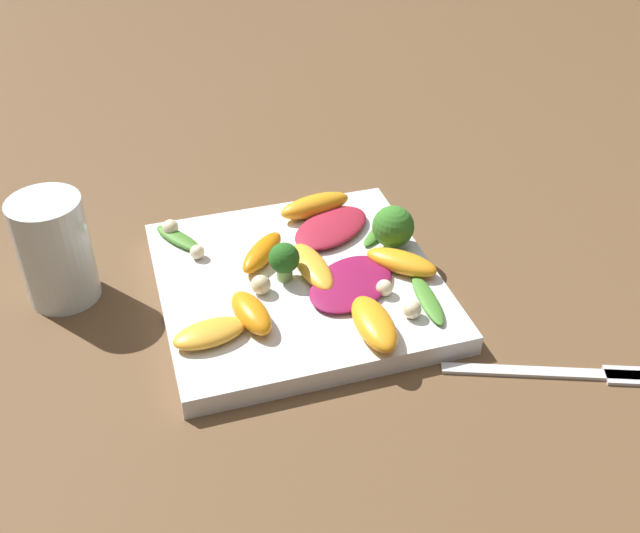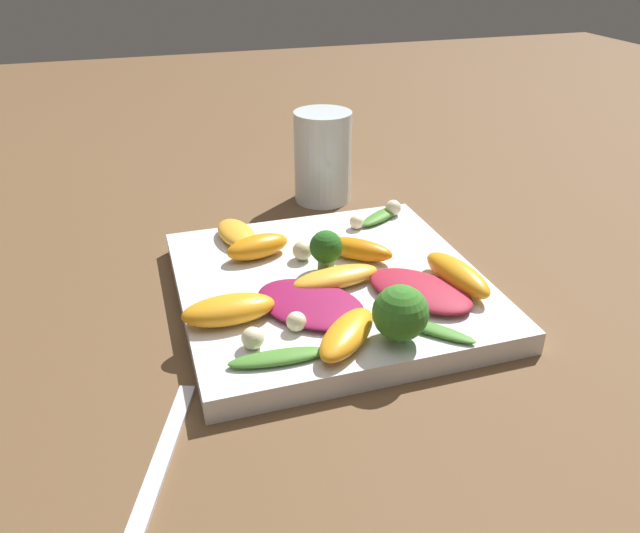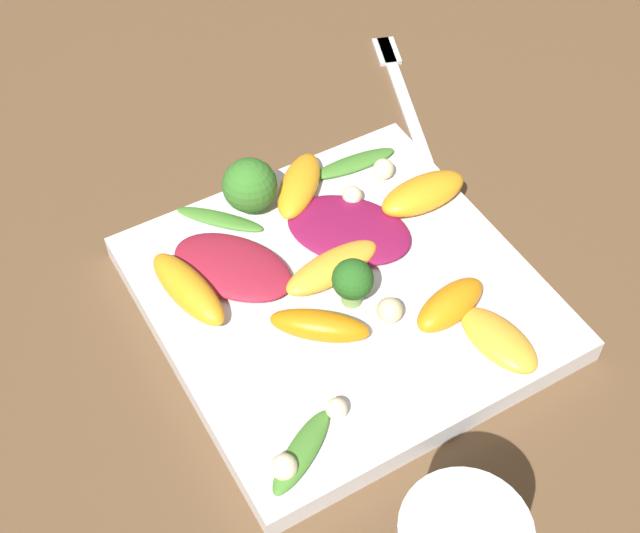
{
  "view_description": "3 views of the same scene",
  "coord_description": "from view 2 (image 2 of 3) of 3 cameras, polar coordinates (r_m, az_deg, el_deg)",
  "views": [
    {
      "loc": [
        -0.14,
        -0.54,
        0.45
      ],
      "look_at": [
        0.02,
        -0.01,
        0.04
      ],
      "focal_mm": 42.0,
      "sensor_mm": 36.0,
      "label": 1
    },
    {
      "loc": [
        0.45,
        -0.15,
        0.29
      ],
      "look_at": [
        0.02,
        -0.01,
        0.04
      ],
      "focal_mm": 35.0,
      "sensor_mm": 36.0,
      "label": 2
    },
    {
      "loc": [
        -0.33,
        0.21,
        0.52
      ],
      "look_at": [
        0.02,
        0.01,
        0.03
      ],
      "focal_mm": 50.0,
      "sensor_mm": 36.0,
      "label": 3
    }
  ],
  "objects": [
    {
      "name": "macadamia_nut_2",
      "position": [
        0.63,
        3.37,
        4.08
      ],
      "size": [
        0.01,
        0.01,
        0.01
      ],
      "color": "beige",
      "rests_on": "plate"
    },
    {
      "name": "ground_plane",
      "position": [
        0.55,
        0.93,
        -2.77
      ],
      "size": [
        2.4,
        2.4,
        0.0
      ],
      "primitive_type": "plane",
      "color": "brown"
    },
    {
      "name": "broccoli_floret_1",
      "position": [
        0.46,
        7.36,
        -4.26
      ],
      "size": [
        0.04,
        0.04,
        0.04
      ],
      "color": "#84AD5B",
      "rests_on": "plate"
    },
    {
      "name": "orange_segment_4",
      "position": [
        0.53,
        1.01,
        -1.09
      ],
      "size": [
        0.04,
        0.08,
        0.02
      ],
      "color": "#FCAD33",
      "rests_on": "plate"
    },
    {
      "name": "radicchio_leaf_0",
      "position": [
        0.52,
        9.11,
        -2.17
      ],
      "size": [
        0.11,
        0.1,
        0.01
      ],
      "color": "maroon",
      "rests_on": "plate"
    },
    {
      "name": "radicchio_leaf_1",
      "position": [
        0.5,
        -0.9,
        -3.39
      ],
      "size": [
        0.12,
        0.11,
        0.01
      ],
      "color": "maroon",
      "rests_on": "plate"
    },
    {
      "name": "orange_segment_5",
      "position": [
        0.58,
        -5.72,
        1.82
      ],
      "size": [
        0.04,
        0.06,
        0.02
      ],
      "color": "orange",
      "rests_on": "plate"
    },
    {
      "name": "orange_segment_3",
      "position": [
        0.61,
        -7.64,
        3.02
      ],
      "size": [
        0.07,
        0.04,
        0.02
      ],
      "color": "#FCAD33",
      "rests_on": "plate"
    },
    {
      "name": "macadamia_nut_4",
      "position": [
        0.46,
        -6.17,
        -6.53
      ],
      "size": [
        0.02,
        0.02,
        0.02
      ],
      "color": "beige",
      "rests_on": "plate"
    },
    {
      "name": "fork",
      "position": [
        0.39,
        -15.99,
        -20.73
      ],
      "size": [
        0.17,
        0.08,
        0.01
      ],
      "color": "silver",
      "rests_on": "ground_plane"
    },
    {
      "name": "orange_segment_2",
      "position": [
        0.57,
        3.38,
        1.6
      ],
      "size": [
        0.06,
        0.07,
        0.02
      ],
      "color": "orange",
      "rests_on": "plate"
    },
    {
      "name": "drinking_glass",
      "position": [
        0.73,
        0.24,
        9.98
      ],
      "size": [
        0.07,
        0.07,
        0.11
      ],
      "color": "silver",
      "rests_on": "ground_plane"
    },
    {
      "name": "plate",
      "position": [
        0.55,
        0.94,
        -1.89
      ],
      "size": [
        0.26,
        0.26,
        0.02
      ],
      "color": "white",
      "rests_on": "ground_plane"
    },
    {
      "name": "arugula_sprig_2",
      "position": [
        0.48,
        10.16,
        -5.63
      ],
      "size": [
        0.06,
        0.06,
        0.01
      ],
      "color": "#47842D",
      "rests_on": "plate"
    },
    {
      "name": "orange_segment_0",
      "position": [
        0.54,
        12.44,
        -0.74
      ],
      "size": [
        0.08,
        0.04,
        0.02
      ],
      "color": "orange",
      "rests_on": "plate"
    },
    {
      "name": "orange_segment_6",
      "position": [
        0.46,
        2.49,
        -6.2
      ],
      "size": [
        0.07,
        0.07,
        0.02
      ],
      "color": "orange",
      "rests_on": "plate"
    },
    {
      "name": "macadamia_nut_0",
      "position": [
        0.47,
        -2.19,
        -5.05
      ],
      "size": [
        0.02,
        0.02,
        0.02
      ],
      "color": "beige",
      "rests_on": "plate"
    },
    {
      "name": "arugula_sprig_1",
      "position": [
        0.44,
        -3.79,
        -8.28
      ],
      "size": [
        0.02,
        0.07,
        0.01
      ],
      "color": "#47842D",
      "rests_on": "plate"
    },
    {
      "name": "orange_segment_1",
      "position": [
        0.49,
        -8.35,
        -3.93
      ],
      "size": [
        0.03,
        0.07,
        0.02
      ],
      "color": "orange",
      "rests_on": "plate"
    },
    {
      "name": "macadamia_nut_3",
      "position": [
        0.66,
        6.71,
        5.36
      ],
      "size": [
        0.02,
        0.02,
        0.02
      ],
      "color": "beige",
      "rests_on": "plate"
    },
    {
      "name": "arugula_sprig_0",
      "position": [
        0.65,
        5.67,
        4.67
      ],
      "size": [
        0.05,
        0.06,
        0.01
      ],
      "color": "#47842D",
      "rests_on": "plate"
    },
    {
      "name": "macadamia_nut_1",
      "position": [
        0.57,
        -1.62,
        1.46
      ],
      "size": [
        0.02,
        0.02,
        0.02
      ],
      "color": "beige",
      "rests_on": "plate"
    },
    {
      "name": "broccoli_floret_0",
      "position": [
        0.54,
        0.29,
        1.6
      ],
      "size": [
        0.03,
        0.03,
        0.04
      ],
      "color": "#84AD5B",
      "rests_on": "plate"
    }
  ]
}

